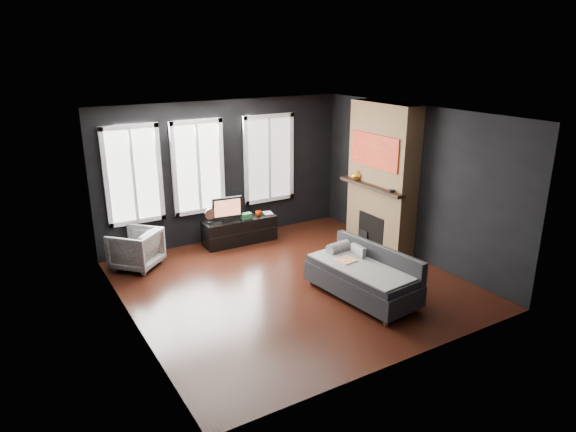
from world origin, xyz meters
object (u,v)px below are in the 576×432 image
mug (258,213)px  mantel_vase (356,175)px  armchair (136,247)px  sofa (362,274)px  media_console (240,231)px  monitor (227,208)px  book (264,208)px

mug → mantel_vase: 2.02m
armchair → mug: (2.44, 0.13, 0.18)m
sofa → media_console: size_ratio=1.25×
armchair → monitor: monitor is taller
sofa → media_console: bearing=94.4°
sofa → armchair: size_ratio=2.39×
monitor → mantel_vase: size_ratio=2.93×
mug → book: (0.14, 0.04, 0.05)m
monitor → book: bearing=8.6°
sofa → book: sofa is taller
mantel_vase → sofa: bearing=-125.0°
media_console → mantel_vase: 2.47m
armchair → book: (2.58, 0.17, 0.23)m
armchair → mug: bearing=140.0°
armchair → mug: 2.45m
armchair → mug: armchair is taller
media_console → mug: 0.50m
mantel_vase → armchair: bearing=167.3°
sofa → mug: 3.01m
mantel_vase → book: bearing=143.1°
book → sofa: bearing=-89.4°
mug → sofa: bearing=-86.7°
media_console → monitor: bearing=-178.4°
sofa → armchair: 3.89m
sofa → mantel_vase: 2.59m
book → mantel_vase: mantel_vase is taller
armchair → book: armchair is taller
media_console → mug: size_ratio=11.98×
book → mantel_vase: 1.92m
mug → book: size_ratio=0.53×
media_console → book: size_ratio=6.33×
sofa → armchair: sofa is taller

